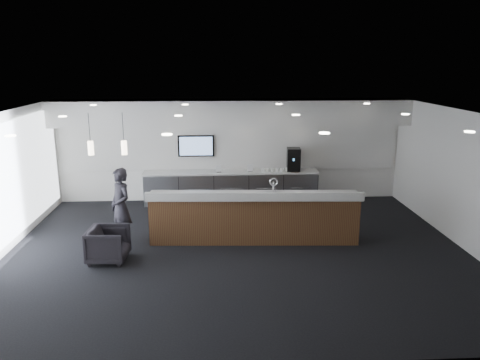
{
  "coord_description": "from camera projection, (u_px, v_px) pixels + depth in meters",
  "views": [
    {
      "loc": [
        -0.51,
        -9.54,
        4.04
      ],
      "look_at": [
        0.13,
        1.3,
        1.27
      ],
      "focal_mm": 35.0,
      "sensor_mm": 36.0,
      "label": 1
    }
  ],
  "objects": [
    {
      "name": "ground",
      "position": [
        238.0,
        251.0,
        10.25
      ],
      "size": [
        10.0,
        10.0,
        0.0
      ],
      "primitive_type": "plane",
      "color": "black",
      "rests_on": "ground"
    },
    {
      "name": "pendant_right",
      "position": [
        95.0,
        145.0,
        10.29
      ],
      "size": [
        0.12,
        0.12,
        0.3
      ],
      "primitive_type": "cylinder",
      "color": "#FFE8C6",
      "rests_on": "ceiling"
    },
    {
      "name": "armchair",
      "position": [
        108.0,
        244.0,
        9.66
      ],
      "size": [
        0.85,
        0.83,
        0.73
      ],
      "primitive_type": "imported",
      "rotation": [
        0.0,
        0.0,
        1.5
      ],
      "color": "black",
      "rests_on": "ground"
    },
    {
      "name": "cup_2",
      "position": [
        282.0,
        170.0,
        13.51
      ],
      "size": [
        0.13,
        0.13,
        0.1
      ],
      "primitive_type": "imported",
      "rotation": [
        0.0,
        0.0,
        1.29
      ],
      "color": "white",
      "rests_on": "back_credenza"
    },
    {
      "name": "back_wall",
      "position": [
        230.0,
        150.0,
        13.75
      ],
      "size": [
        10.0,
        0.02,
        3.0
      ],
      "primitive_type": "cube",
      "color": "white",
      "rests_on": "ground"
    },
    {
      "name": "cup_4",
      "position": [
        272.0,
        170.0,
        13.49
      ],
      "size": [
        0.14,
        0.14,
        0.1
      ],
      "primitive_type": "imported",
      "rotation": [
        0.0,
        0.0,
        2.58
      ],
      "color": "white",
      "rests_on": "back_credenza"
    },
    {
      "name": "ceiling_can_lights",
      "position": [
        238.0,
        115.0,
        9.52
      ],
      "size": [
        7.0,
        5.0,
        0.02
      ],
      "primitive_type": null,
      "color": "white",
      "rests_on": "ceiling"
    },
    {
      "name": "coffee_machine",
      "position": [
        294.0,
        159.0,
        13.53
      ],
      "size": [
        0.41,
        0.52,
        0.66
      ],
      "rotation": [
        0.0,
        0.0,
        -0.09
      ],
      "color": "black",
      "rests_on": "back_credenza"
    },
    {
      "name": "soffit_bulkhead",
      "position": [
        231.0,
        112.0,
        13.03
      ],
      "size": [
        10.0,
        0.9,
        0.7
      ],
      "primitive_type": "cube",
      "color": "silver",
      "rests_on": "back_wall"
    },
    {
      "name": "ceiling",
      "position": [
        238.0,
        114.0,
        9.51
      ],
      "size": [
        10.0,
        8.0,
        0.02
      ],
      "primitive_type": "cube",
      "color": "black",
      "rests_on": "back_wall"
    },
    {
      "name": "cup_1",
      "position": [
        287.0,
        169.0,
        13.52
      ],
      "size": [
        0.15,
        0.15,
        0.1
      ],
      "primitive_type": "imported",
      "rotation": [
        0.0,
        0.0,
        0.65
      ],
      "color": "white",
      "rests_on": "back_credenza"
    },
    {
      "name": "cup_5",
      "position": [
        268.0,
        170.0,
        13.48
      ],
      "size": [
        0.11,
        0.11,
        0.1
      ],
      "primitive_type": "imported",
      "rotation": [
        0.0,
        0.0,
        3.23
      ],
      "color": "white",
      "rests_on": "back_credenza"
    },
    {
      "name": "cup_6",
      "position": [
        263.0,
        170.0,
        13.48
      ],
      "size": [
        0.15,
        0.15,
        0.1
      ],
      "primitive_type": "imported",
      "rotation": [
        0.0,
        0.0,
        3.87
      ],
      "color": "white",
      "rests_on": "back_credenza"
    },
    {
      "name": "wall_tv",
      "position": [
        196.0,
        146.0,
        13.57
      ],
      "size": [
        1.05,
        0.08,
        0.62
      ],
      "color": "black",
      "rests_on": "back_wall"
    },
    {
      "name": "back_credenza",
      "position": [
        231.0,
        187.0,
        13.66
      ],
      "size": [
        5.06,
        0.66,
        0.95
      ],
      "color": "gray",
      "rests_on": "ground"
    },
    {
      "name": "info_sign_left",
      "position": [
        219.0,
        169.0,
        13.36
      ],
      "size": [
        0.16,
        0.05,
        0.22
      ],
      "primitive_type": "cube",
      "rotation": [
        0.0,
        0.0,
        0.17
      ],
      "color": "silver",
      "rests_on": "back_credenza"
    },
    {
      "name": "lounge_guest",
      "position": [
        121.0,
        207.0,
        10.47
      ],
      "size": [
        0.73,
        0.76,
        1.75
      ],
      "primitive_type": "imported",
      "rotation": [
        0.0,
        0.0,
        -0.9
      ],
      "color": "black",
      "rests_on": "ground"
    },
    {
      "name": "pendant_left",
      "position": [
        127.0,
        145.0,
        10.33
      ],
      "size": [
        0.12,
        0.12,
        0.3
      ],
      "primitive_type": "cylinder",
      "color": "#FFE8C6",
      "rests_on": "ceiling"
    },
    {
      "name": "cup_0",
      "position": [
        292.0,
        169.0,
        13.52
      ],
      "size": [
        0.1,
        0.1,
        0.1
      ],
      "primitive_type": "imported",
      "color": "white",
      "rests_on": "back_credenza"
    },
    {
      "name": "info_sign_right",
      "position": [
        250.0,
        168.0,
        13.42
      ],
      "size": [
        0.16,
        0.02,
        0.22
      ],
      "primitive_type": "cube",
      "rotation": [
        0.0,
        0.0,
        -0.0
      ],
      "color": "silver",
      "rests_on": "back_credenza"
    },
    {
      "name": "service_counter",
      "position": [
        254.0,
        217.0,
        10.71
      ],
      "size": [
        4.83,
        1.06,
        1.49
      ],
      "rotation": [
        0.0,
        0.0,
        -0.06
      ],
      "color": "#492618",
      "rests_on": "ground"
    },
    {
      "name": "cup_3",
      "position": [
        277.0,
        170.0,
        13.5
      ],
      "size": [
        0.14,
        0.14,
        0.1
      ],
      "primitive_type": "imported",
      "rotation": [
        0.0,
        0.0,
        1.94
      ],
      "color": "white",
      "rests_on": "back_credenza"
    },
    {
      "name": "alcove_panel",
      "position": [
        230.0,
        147.0,
        13.7
      ],
      "size": [
        9.8,
        0.06,
        1.4
      ],
      "primitive_type": "cube",
      "color": "silver",
      "rests_on": "back_wall"
    },
    {
      "name": "right_wall",
      "position": [
        467.0,
        181.0,
        10.17
      ],
      "size": [
        0.02,
        8.0,
        3.0
      ],
      "primitive_type": "cube",
      "color": "white",
      "rests_on": "ground"
    }
  ]
}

